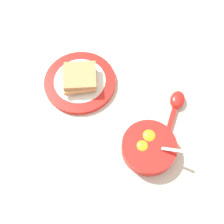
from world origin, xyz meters
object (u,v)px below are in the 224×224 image
Objects in this scene: toast_plate at (80,82)px; toast_sandwich at (79,78)px; egg_bowl at (149,147)px; soup_spoon at (176,103)px.

toast_sandwich reaches higher than toast_plate.
toast_plate is (-0.11, 0.26, -0.01)m from egg_bowl.
toast_sandwich is at bearing -94.84° from toast_plate.
toast_sandwich is (-0.11, 0.26, 0.01)m from egg_bowl.
toast_plate is 1.83× the size of toast_sandwich.
soup_spoon is (0.13, 0.09, -0.01)m from egg_bowl.
egg_bowl is 0.28m from toast_sandwich.
egg_bowl is 1.19× the size of soup_spoon.
toast_sandwich is at bearing 112.58° from egg_bowl.
soup_spoon is at bearing -34.99° from toast_plate.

